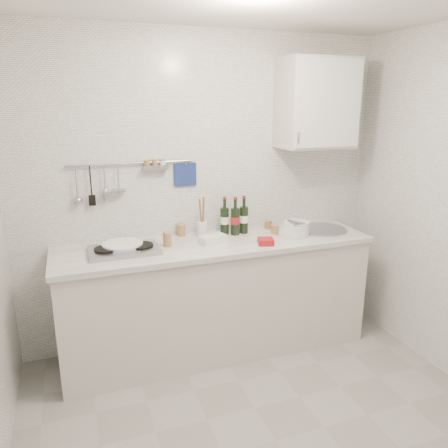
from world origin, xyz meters
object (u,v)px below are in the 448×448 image
Objects in this scene: plate_stack_hob at (121,247)px; utensil_crock at (202,227)px; plate_stack_sink at (295,228)px; wine_bottles at (235,216)px; wall_cabinet at (317,104)px.

utensil_crock reaches higher than plate_stack_hob.
utensil_crock is at bearing 164.58° from plate_stack_sink.
plate_stack_sink reaches higher than plate_stack_hob.
wine_bottles is 0.28m from utensil_crock.
plate_stack_hob is at bearing -177.30° from wall_cabinet.
plate_stack_hob is at bearing -168.73° from utensil_crock.
utensil_crock is at bearing 11.27° from plate_stack_hob.
plate_stack_sink is 0.50m from wine_bottles.
plate_stack_sink is at bearing -15.42° from utensil_crock.
utensil_crock is (-0.73, 0.20, 0.03)m from plate_stack_sink.
plate_stack_hob is 0.99× the size of utensil_crock.
plate_stack_sink is 0.87× the size of wine_bottles.
plate_stack_hob is (-1.61, -0.08, -1.00)m from wall_cabinet.
utensil_crock reaches higher than wine_bottles.
wall_cabinet reaches higher than utensil_crock.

